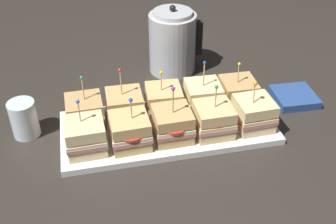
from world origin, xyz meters
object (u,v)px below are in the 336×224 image
sandwich_front_far_left (86,136)px  napkin_stack (294,97)px  drinking_glass (24,119)px  sandwich_front_center (173,124)px  sandwich_back_left (125,107)px  sandwich_back_far_left (85,112)px  sandwich_front_far_right (254,114)px  serving_platter (168,128)px  kettle_steel (173,42)px  sandwich_front_left (130,131)px  sandwich_back_right (203,97)px  sandwich_back_far_right (238,93)px  sandwich_front_right (213,120)px  sandwich_back_center (164,102)px

sandwich_front_far_left → napkin_stack: bearing=10.6°
drinking_glass → sandwich_front_center: bearing=-17.4°
sandwich_front_far_left → sandwich_back_left: 0.15m
sandwich_back_far_left → sandwich_front_far_right: bearing=-13.7°
serving_platter → kettle_steel: 0.35m
sandwich_front_far_left → sandwich_front_left: (0.11, -0.00, 0.00)m
drinking_glass → sandwich_back_right: bearing=-1.7°
sandwich_front_far_left → sandwich_back_right: 0.35m
sandwich_front_far_right → sandwich_back_far_right: size_ratio=1.03×
kettle_steel → sandwich_front_right: bearing=-86.6°
sandwich_back_right → drinking_glass: bearing=178.3°
sandwich_back_far_left → napkin_stack: 0.62m
sandwich_back_center → sandwich_back_left: bearing=-178.6°
sandwich_front_far_right → sandwich_back_left: sandwich_back_left is taller
sandwich_front_right → sandwich_front_far_right: (0.11, 0.00, 0.00)m
sandwich_back_right → drinking_glass: (-0.49, 0.01, -0.01)m
sandwich_back_center → napkin_stack: (0.40, 0.01, -0.05)m
sandwich_back_far_left → sandwich_back_right: sandwich_back_right is taller
sandwich_front_left → sandwich_front_far_left: bearing=178.1°
sandwich_front_right → sandwich_back_right: sandwich_back_right is taller
drinking_glass → sandwich_front_right: bearing=-14.1°
sandwich_front_far_left → sandwich_front_center: size_ratio=0.92×
napkin_stack → drinking_glass: bearing=179.8°
sandwich_front_far_left → sandwich_front_left: bearing=-1.9°
kettle_steel → sandwich_back_far_left: bearing=-138.3°
serving_platter → sandwich_front_far_left: 0.23m
sandwich_front_far_left → sandwich_front_far_right: same height
sandwich_front_center → sandwich_front_right: bearing=-1.8°
sandwich_back_left → drinking_glass: bearing=176.9°
sandwich_back_center → kettle_steel: 0.29m
sandwich_back_left → sandwich_back_right: 0.22m
sandwich_back_far_right → sandwich_back_far_left: bearing=-179.8°
serving_platter → sandwich_back_left: bearing=155.0°
napkin_stack → sandwich_back_far_left: bearing=-179.2°
sandwich_back_center → sandwich_back_far_left: bearing=-179.8°
sandwich_back_left → sandwich_back_center: size_ratio=1.14×
sandwich_front_far_right → sandwich_front_left: bearing=-179.3°
sandwich_back_far_right → kettle_steel: (-0.13, 0.27, 0.04)m
sandwich_front_left → napkin_stack: bearing=13.2°
sandwich_front_right → sandwich_front_far_right: sandwich_front_right is taller
sandwich_front_right → sandwich_front_center: bearing=178.2°
sandwich_back_far_left → kettle_steel: 0.41m
sandwich_front_left → sandwich_back_right: sandwich_back_right is taller
sandwich_back_left → serving_platter: bearing=-25.0°
drinking_glass → sandwich_front_far_left: bearing=-37.6°
sandwich_front_right → sandwich_back_center: 0.16m
sandwich_back_right → napkin_stack: sandwich_back_right is taller
serving_platter → sandwich_front_left: bearing=-152.3°
sandwich_back_center → sandwich_back_right: sandwich_back_right is taller
sandwich_back_far_right → napkin_stack: 0.19m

